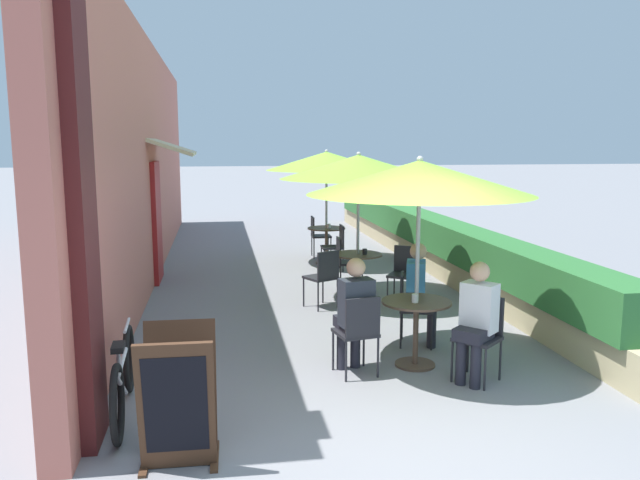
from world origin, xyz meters
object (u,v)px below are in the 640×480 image
object	(u,v)px
seated_patron_near_left	(354,310)
patio_table_mid	(358,267)
patio_umbrella_mid	(359,167)
cafe_chair_mid_right	(324,274)
cafe_chair_mid_left	(345,259)
patio_table_far	(326,238)
coffee_cup_mid	(365,252)
cafe_chair_near_right	(481,331)
cafe_chair_far_left	(318,233)
patio_umbrella_near	(420,178)
patio_umbrella_far	(327,161)
cafe_chair_far_right	(336,244)
coffee_cup_near	(415,298)
coffee_cup_far	(329,226)
cafe_chair_near_left	(358,329)
cafe_chair_near_back	(411,303)
seated_patron_near_right	(476,317)
cafe_chair_mid_back	(404,270)
menu_board	(178,397)
patio_table_near	(416,319)
seated_patron_near_back	(420,289)
bicycle_leaning	(124,378)

from	to	relation	value
seated_patron_near_left	patio_table_mid	size ratio (longest dim) A/B	1.65
patio_umbrella_mid	cafe_chair_mid_right	bearing A→B (deg)	-146.23
cafe_chair_mid_left	patio_table_far	distance (m)	2.28
coffee_cup_mid	cafe_chair_near_right	bearing A→B (deg)	-82.68
patio_table_far	cafe_chair_far_left	distance (m)	0.72
patio_umbrella_near	patio_umbrella_far	size ratio (longest dim) A/B	1.00
patio_table_mid	cafe_chair_far_right	bearing A→B (deg)	87.56
coffee_cup_near	cafe_chair_mid_left	size ratio (longest dim) A/B	0.10
coffee_cup_near	patio_table_far	world-z (taller)	coffee_cup_near
coffee_cup_far	cafe_chair_near_left	bearing A→B (deg)	-97.28
cafe_chair_near_back	patio_table_far	bearing A→B (deg)	-159.75
seated_patron_near_right	cafe_chair_mid_right	distance (m)	3.26
cafe_chair_mid_back	coffee_cup_mid	world-z (taller)	cafe_chair_mid_back
seated_patron_near_right	cafe_chair_far_right	size ratio (longest dim) A/B	1.44
patio_umbrella_near	cafe_chair_far_left	bearing A→B (deg)	90.13
patio_umbrella_near	cafe_chair_mid_left	bearing A→B (deg)	90.57
cafe_chair_near_back	cafe_chair_far_left	world-z (taller)	same
patio_umbrella_mid	menu_board	xyz separation A→B (m)	(-2.44, -4.62, -1.55)
patio_table_near	cafe_chair_near_right	xyz separation A→B (m)	(0.53, -0.49, -0.01)
patio_table_near	seated_patron_near_back	distance (m)	0.74
patio_umbrella_near	menu_board	size ratio (longest dim) A/B	2.31
cafe_chair_near_right	coffee_cup_mid	world-z (taller)	cafe_chair_near_right
patio_umbrella_mid	patio_umbrella_far	bearing A→B (deg)	89.33
menu_board	coffee_cup_near	bearing A→B (deg)	35.83
seated_patron_near_back	coffee_cup_near	bearing A→B (deg)	-3.71
coffee_cup_near	patio_table_mid	size ratio (longest dim) A/B	0.12
cafe_chair_mid_back	coffee_cup_far	size ratio (longest dim) A/B	9.67
patio_table_mid	seated_patron_near_left	bearing A→B (deg)	-103.46
seated_patron_near_left	cafe_chair_mid_back	xyz separation A→B (m)	(1.37, 2.70, -0.17)
cafe_chair_far_left	bicycle_leaning	distance (m)	7.99
cafe_chair_mid_left	cafe_chair_mid_back	bearing A→B (deg)	36.07
cafe_chair_mid_left	cafe_chair_mid_right	world-z (taller)	same
coffee_cup_near	cafe_chair_near_right	bearing A→B (deg)	-37.43
seated_patron_near_left	bicycle_leaning	size ratio (longest dim) A/B	0.70
cafe_chair_near_back	coffee_cup_mid	distance (m)	2.15
coffee_cup_near	bicycle_leaning	distance (m)	3.05
cafe_chair_far_right	cafe_chair_far_left	bearing A→B (deg)	6.07
coffee_cup_mid	cafe_chair_far_right	world-z (taller)	cafe_chair_far_right
cafe_chair_near_left	cafe_chair_mid_right	distance (m)	2.73
seated_patron_near_left	seated_patron_near_right	size ratio (longest dim) A/B	1.00
seated_patron_near_right	seated_patron_near_back	distance (m)	1.25
patio_umbrella_far	cafe_chair_mid_left	bearing A→B (deg)	-92.08
seated_patron_near_back	menu_board	size ratio (longest dim) A/B	1.20
bicycle_leaning	seated_patron_near_right	bearing A→B (deg)	0.83
seated_patron_near_right	patio_table_mid	world-z (taller)	seated_patron_near_right
cafe_chair_near_back	cafe_chair_far_right	bearing A→B (deg)	-160.33
cafe_chair_near_right	patio_table_far	bearing A→B (deg)	-36.70
seated_patron_near_back	bicycle_leaning	size ratio (longest dim) A/B	0.70
seated_patron_near_right	patio_table_mid	bearing A→B (deg)	-33.92
seated_patron_near_back	cafe_chair_mid_left	bearing A→B (deg)	-155.18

